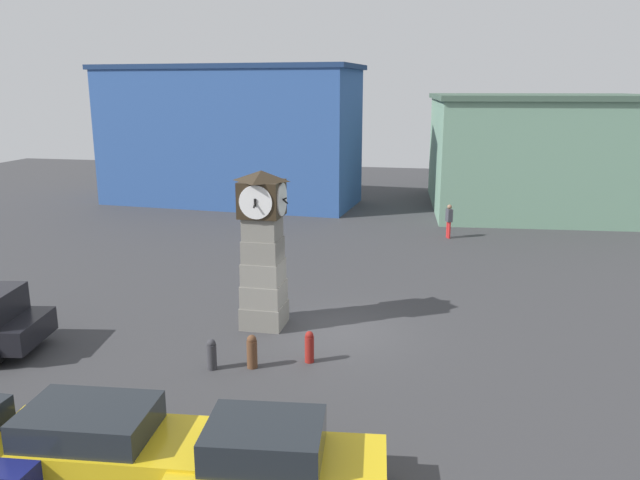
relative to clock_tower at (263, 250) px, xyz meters
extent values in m
plane|color=#38383A|center=(2.37, -0.07, -2.51)|extent=(82.34, 82.34, 0.00)
cube|color=slate|center=(0.00, 0.00, -2.15)|extent=(1.30, 1.30, 0.72)
cube|color=gray|center=(0.00, 0.00, -1.44)|extent=(1.24, 1.24, 0.72)
cube|color=gray|center=(0.00, 0.00, -0.72)|extent=(1.18, 1.18, 0.72)
cube|color=gray|center=(0.00, 0.00, 0.00)|extent=(1.12, 1.12, 0.72)
cube|color=slate|center=(0.00, 0.00, 0.71)|extent=(1.06, 1.06, 0.72)
cube|color=#2D2316|center=(0.00, 0.00, 1.63)|extent=(1.25, 1.25, 1.10)
cylinder|color=white|center=(0.00, 0.65, 1.63)|extent=(1.03, 0.04, 1.03)
cube|color=black|center=(0.00, 0.68, 1.63)|extent=(0.06, 0.14, 0.22)
cube|color=black|center=(0.00, 0.68, 1.63)|extent=(0.04, 0.39, 0.10)
cylinder|color=white|center=(0.00, -0.65, 1.63)|extent=(1.03, 0.04, 1.03)
cube|color=black|center=(0.00, -0.68, 1.63)|extent=(0.06, 0.06, 0.23)
cube|color=black|center=(0.00, -0.68, 1.63)|extent=(0.04, 0.30, 0.30)
cylinder|color=white|center=(0.65, 0.00, 1.63)|extent=(0.04, 1.03, 1.03)
cube|color=black|center=(0.68, 0.00, 1.63)|extent=(0.23, 0.06, 0.13)
cube|color=black|center=(0.68, 0.00, 1.63)|extent=(0.32, 0.04, 0.28)
cylinder|color=white|center=(-0.65, 0.00, 1.63)|extent=(0.04, 1.03, 1.03)
cube|color=black|center=(-0.68, 0.00, 1.63)|extent=(0.15, 0.06, 0.22)
cube|color=black|center=(-0.68, 0.00, 1.63)|extent=(0.11, 0.04, 0.38)
pyramid|color=#2D2316|center=(0.00, 0.00, 2.34)|extent=(1.31, 1.31, 0.32)
cylinder|color=maroon|center=(2.02, -2.40, -2.13)|extent=(0.26, 0.26, 0.76)
sphere|color=maroon|center=(2.02, -2.40, -1.72)|extent=(0.23, 0.23, 0.23)
cylinder|color=brown|center=(0.57, -3.06, -2.13)|extent=(0.29, 0.29, 0.78)
sphere|color=brown|center=(0.57, -3.06, -1.69)|extent=(0.26, 0.26, 0.26)
cylinder|color=#333338|center=(-0.48, -3.38, -2.16)|extent=(0.26, 0.26, 0.71)
sphere|color=#333338|center=(-0.48, -3.38, -1.76)|extent=(0.24, 0.24, 0.24)
cylinder|color=black|center=(-2.21, -8.24, -2.19)|extent=(0.64, 0.22, 0.64)
cube|color=gold|center=(-0.63, -8.44, -1.89)|extent=(4.59, 2.24, 0.71)
cube|color=#1E2328|center=(-0.96, -8.47, -1.26)|extent=(2.59, 1.91, 0.56)
cylinder|color=black|center=(0.67, -7.44, -2.19)|extent=(0.66, 0.28, 0.64)
cylinder|color=black|center=(-2.08, -7.69, -2.19)|extent=(0.66, 0.28, 0.64)
cube|color=gold|center=(2.82, -8.35, -1.92)|extent=(4.04, 2.23, 0.65)
cube|color=#1E2328|center=(2.53, -8.38, -1.28)|extent=(2.29, 1.89, 0.63)
cylinder|color=black|center=(3.91, -7.36, -2.19)|extent=(0.66, 0.29, 0.64)
cylinder|color=black|center=(1.53, -7.62, -2.19)|extent=(0.66, 0.29, 0.64)
cylinder|color=black|center=(-6.80, -2.55, -2.11)|extent=(0.83, 0.41, 0.80)
cylinder|color=red|center=(5.68, 13.45, -2.09)|extent=(0.14, 0.14, 0.85)
cylinder|color=red|center=(5.75, 13.27, -2.09)|extent=(0.14, 0.14, 0.85)
cube|color=#3F3F47|center=(5.72, 13.36, -1.34)|extent=(0.37, 0.46, 0.64)
sphere|color=#8C664C|center=(5.72, 13.36, -0.90)|extent=(0.23, 0.23, 0.23)
cylinder|color=#333338|center=(12.13, 17.40, 0.83)|extent=(0.14, 0.14, 6.68)
cube|color=silver|center=(12.13, 17.40, 4.29)|extent=(0.50, 0.24, 0.24)
cube|color=#2D5193|center=(-8.39, 20.63, 1.74)|extent=(16.56, 7.32, 8.51)
cube|color=navy|center=(-8.39, 20.63, 6.14)|extent=(17.05, 7.54, 0.30)
cube|color=gray|center=(11.03, 22.42, 0.85)|extent=(13.71, 13.04, 6.73)
cube|color=#405849|center=(11.03, 22.42, 4.36)|extent=(14.12, 13.43, 0.30)
camera|label=1|loc=(5.57, -18.11, 4.97)|focal=35.00mm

